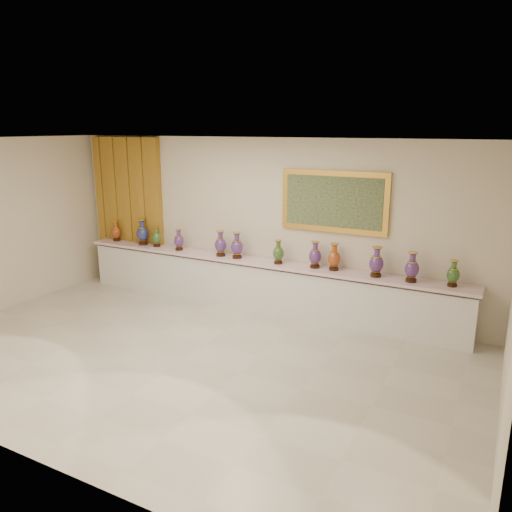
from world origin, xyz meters
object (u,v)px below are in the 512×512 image
Objects in this scene: counter at (258,285)px; vase_2 at (156,238)px; vase_0 at (116,232)px; vase_1 at (143,233)px.

vase_2 is (-2.22, -0.01, 0.64)m from counter.
vase_1 reaches higher than vase_0.
vase_0 reaches higher than vase_2.
vase_1 is 0.35m from vase_2.
vase_1 reaches higher than vase_2.
vase_0 is (-3.27, 0.01, 0.65)m from counter.
counter is 17.72× the size of vase_0.
vase_1 is 1.30× the size of vase_2.
counter is at bearing 0.17° from vase_2.
vase_1 is at bearing -179.81° from counter.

